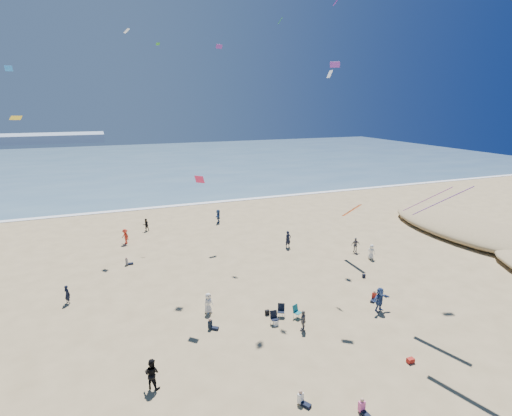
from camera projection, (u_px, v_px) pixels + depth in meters
name	position (u px, v px, depth m)	size (l,w,h in m)	color
ground	(276.00, 406.00, 21.50)	(220.00, 220.00, 0.00)	tan
ocean	(131.00, 163.00, 106.95)	(220.00, 100.00, 0.06)	#476B84
surf_line	(157.00, 207.00, 61.97)	(220.00, 1.20, 0.08)	white
standing_flyers	(235.00, 265.00, 37.77)	(29.67, 36.14, 1.94)	slate
seated_group	(260.00, 323.00, 28.86)	(19.43, 25.84, 0.84)	white
chair_cluster	(284.00, 314.00, 29.91)	(2.72, 1.53, 1.00)	black
white_tote	(276.00, 323.00, 29.18)	(0.35, 0.20, 0.40)	white
black_backpack	(267.00, 312.00, 30.69)	(0.30, 0.22, 0.38)	black
cooler	(410.00, 360.00, 25.04)	(0.45, 0.30, 0.30)	#A91F18
navy_bag	(364.00, 276.00, 37.21)	(0.28, 0.18, 0.34)	black
kites_aloft	(314.00, 119.00, 32.81)	(36.74, 36.82, 26.19)	green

